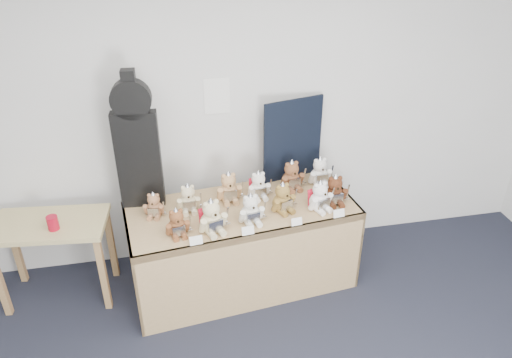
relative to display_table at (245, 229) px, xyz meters
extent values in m
plane|color=silver|center=(-0.15, 0.60, 0.76)|extent=(6.00, 0.00, 6.00)
cube|color=white|center=(-0.11, 0.59, 0.91)|extent=(0.21, 0.00, 0.30)
cube|color=#9A7B4E|center=(-0.01, 0.08, 0.13)|extent=(1.89, 0.96, 0.06)
cube|color=#9A7B4E|center=(0.03, -0.29, -0.22)|extent=(1.80, 0.23, 0.76)
cube|color=#9A7B4E|center=(-0.90, -0.03, -0.22)|extent=(0.11, 0.75, 0.76)
cube|color=#9A7B4E|center=(0.88, 0.18, -0.22)|extent=(0.11, 0.75, 0.76)
cube|color=tan|center=(-1.50, 0.22, 0.11)|extent=(0.91, 0.57, 0.04)
cube|color=#9F6C44|center=(-1.87, 0.46, -0.25)|extent=(0.05, 0.05, 0.68)
cube|color=#9F6C44|center=(-1.13, -0.02, -0.25)|extent=(0.05, 0.05, 0.68)
cube|color=#9F6C44|center=(-1.09, 0.37, -0.25)|extent=(0.05, 0.05, 0.68)
cube|color=black|center=(-0.76, 0.29, 0.56)|extent=(0.34, 0.12, 0.79)
cylinder|color=black|center=(-0.76, 0.29, 1.05)|extent=(0.30, 0.12, 0.30)
cube|color=black|center=(-0.76, 0.29, 1.17)|extent=(0.11, 0.10, 0.20)
cube|color=black|center=(0.50, 0.48, 0.52)|extent=(0.53, 0.15, 0.72)
cylinder|color=#A80B20|center=(-1.44, 0.12, 0.18)|extent=(0.08, 0.08, 0.11)
ellipsoid|color=brown|center=(-0.53, -0.18, 0.22)|extent=(0.16, 0.14, 0.14)
sphere|color=brown|center=(-0.53, -0.18, 0.32)|extent=(0.10, 0.10, 0.10)
cylinder|color=brown|center=(-0.52, -0.23, 0.31)|extent=(0.05, 0.03, 0.04)
sphere|color=black|center=(-0.52, -0.24, 0.31)|extent=(0.02, 0.02, 0.02)
sphere|color=brown|center=(-0.56, -0.19, 0.36)|extent=(0.03, 0.03, 0.03)
sphere|color=brown|center=(-0.49, -0.18, 0.36)|extent=(0.03, 0.03, 0.03)
cylinder|color=brown|center=(-0.59, -0.21, 0.23)|extent=(0.05, 0.08, 0.11)
cylinder|color=brown|center=(-0.46, -0.19, 0.23)|extent=(0.05, 0.08, 0.11)
cylinder|color=brown|center=(-0.55, -0.24, 0.18)|extent=(0.06, 0.10, 0.04)
cylinder|color=brown|center=(-0.49, -0.23, 0.18)|extent=(0.06, 0.10, 0.04)
cube|color=white|center=(-0.52, -0.24, 0.23)|extent=(0.09, 0.03, 0.08)
cone|color=white|center=(-0.53, -0.18, 0.36)|extent=(0.09, 0.09, 0.07)
cube|color=white|center=(-0.43, -0.20, 0.25)|extent=(0.02, 0.04, 0.15)
cube|color=white|center=(-0.43, -0.20, 0.19)|extent=(0.04, 0.01, 0.01)
ellipsoid|color=beige|center=(-0.28, -0.19, 0.24)|extent=(0.21, 0.20, 0.17)
sphere|color=beige|center=(-0.28, -0.19, 0.35)|extent=(0.13, 0.13, 0.13)
cylinder|color=beige|center=(-0.26, -0.24, 0.34)|extent=(0.06, 0.04, 0.05)
sphere|color=black|center=(-0.25, -0.26, 0.34)|extent=(0.02, 0.02, 0.02)
sphere|color=beige|center=(-0.31, -0.20, 0.40)|extent=(0.04, 0.04, 0.04)
sphere|color=beige|center=(-0.24, -0.18, 0.40)|extent=(0.04, 0.04, 0.04)
cylinder|color=beige|center=(-0.35, -0.24, 0.24)|extent=(0.08, 0.11, 0.13)
cylinder|color=beige|center=(-0.19, -0.18, 0.24)|extent=(0.08, 0.11, 0.13)
cylinder|color=beige|center=(-0.29, -0.26, 0.19)|extent=(0.09, 0.12, 0.05)
cylinder|color=beige|center=(-0.22, -0.23, 0.19)|extent=(0.09, 0.12, 0.05)
cube|color=white|center=(-0.25, -0.25, 0.24)|extent=(0.11, 0.05, 0.10)
cone|color=white|center=(-0.28, -0.19, 0.41)|extent=(0.11, 0.11, 0.08)
cube|color=white|center=(-0.16, -0.19, 0.27)|extent=(0.03, 0.05, 0.18)
cube|color=white|center=(-0.16, -0.19, 0.20)|extent=(0.05, 0.02, 0.01)
cube|color=red|center=(-0.30, -0.13, 0.25)|extent=(0.14, 0.07, 0.16)
ellipsoid|color=silver|center=(0.03, -0.13, 0.23)|extent=(0.18, 0.16, 0.16)
sphere|color=silver|center=(0.03, -0.13, 0.33)|extent=(0.12, 0.12, 0.12)
cylinder|color=silver|center=(0.03, -0.18, 0.33)|extent=(0.05, 0.03, 0.05)
sphere|color=black|center=(0.04, -0.20, 0.33)|extent=(0.02, 0.02, 0.02)
sphere|color=silver|center=(-0.01, -0.14, 0.38)|extent=(0.04, 0.04, 0.04)
sphere|color=silver|center=(0.06, -0.12, 0.38)|extent=(0.04, 0.04, 0.04)
cylinder|color=silver|center=(-0.05, -0.16, 0.24)|extent=(0.06, 0.09, 0.12)
cylinder|color=silver|center=(0.10, -0.14, 0.24)|extent=(0.06, 0.09, 0.12)
cylinder|color=silver|center=(0.00, -0.19, 0.18)|extent=(0.06, 0.11, 0.05)
cylinder|color=silver|center=(0.07, -0.18, 0.18)|extent=(0.06, 0.11, 0.05)
cube|color=white|center=(0.04, -0.19, 0.23)|extent=(0.10, 0.03, 0.09)
cone|color=white|center=(0.03, -0.13, 0.38)|extent=(0.10, 0.10, 0.08)
cube|color=white|center=(0.13, -0.14, 0.26)|extent=(0.02, 0.04, 0.17)
cube|color=white|center=(0.13, -0.14, 0.20)|extent=(0.05, 0.01, 0.01)
ellipsoid|color=olive|center=(0.30, -0.02, 0.23)|extent=(0.19, 0.18, 0.16)
sphere|color=olive|center=(0.30, -0.02, 0.33)|extent=(0.12, 0.12, 0.12)
cylinder|color=olive|center=(0.31, -0.07, 0.33)|extent=(0.05, 0.04, 0.05)
sphere|color=black|center=(0.32, -0.08, 0.33)|extent=(0.02, 0.02, 0.02)
sphere|color=olive|center=(0.26, -0.03, 0.38)|extent=(0.04, 0.04, 0.04)
sphere|color=olive|center=(0.33, -0.01, 0.38)|extent=(0.04, 0.04, 0.04)
cylinder|color=olive|center=(0.23, -0.07, 0.24)|extent=(0.07, 0.10, 0.12)
cylinder|color=olive|center=(0.37, -0.01, 0.24)|extent=(0.07, 0.10, 0.12)
cylinder|color=olive|center=(0.28, -0.09, 0.18)|extent=(0.08, 0.11, 0.05)
cylinder|color=olive|center=(0.35, -0.06, 0.18)|extent=(0.08, 0.11, 0.05)
cube|color=white|center=(0.32, -0.08, 0.23)|extent=(0.10, 0.05, 0.09)
cone|color=white|center=(0.30, -0.02, 0.38)|extent=(0.10, 0.10, 0.07)
cube|color=white|center=(0.40, -0.02, 0.26)|extent=(0.03, 0.04, 0.16)
cube|color=white|center=(0.40, -0.02, 0.20)|extent=(0.05, 0.02, 0.01)
ellipsoid|color=white|center=(0.59, -0.06, 0.23)|extent=(0.20, 0.18, 0.16)
sphere|color=white|center=(0.59, -0.06, 0.34)|extent=(0.12, 0.12, 0.12)
cylinder|color=white|center=(0.60, -0.11, 0.33)|extent=(0.06, 0.04, 0.05)
sphere|color=black|center=(0.61, -0.12, 0.33)|extent=(0.02, 0.02, 0.02)
sphere|color=white|center=(0.55, -0.07, 0.38)|extent=(0.04, 0.04, 0.04)
sphere|color=white|center=(0.62, -0.05, 0.38)|extent=(0.04, 0.04, 0.04)
cylinder|color=white|center=(0.52, -0.10, 0.24)|extent=(0.07, 0.10, 0.12)
cylinder|color=white|center=(0.66, -0.05, 0.24)|extent=(0.07, 0.10, 0.12)
cylinder|color=white|center=(0.57, -0.12, 0.18)|extent=(0.08, 0.11, 0.05)
cylinder|color=white|center=(0.64, -0.10, 0.18)|extent=(0.08, 0.11, 0.05)
cube|color=white|center=(0.61, -0.12, 0.23)|extent=(0.10, 0.05, 0.09)
cone|color=white|center=(0.59, -0.06, 0.39)|extent=(0.10, 0.10, 0.08)
cube|color=white|center=(0.69, -0.06, 0.26)|extent=(0.03, 0.04, 0.17)
cube|color=white|center=(0.69, -0.06, 0.20)|extent=(0.05, 0.02, 0.01)
cube|color=red|center=(0.57, 0.00, 0.24)|extent=(0.13, 0.07, 0.14)
ellipsoid|color=#512D1C|center=(0.73, 0.00, 0.23)|extent=(0.16, 0.14, 0.16)
sphere|color=#512D1C|center=(0.73, 0.00, 0.34)|extent=(0.12, 0.12, 0.12)
cylinder|color=#512D1C|center=(0.73, -0.05, 0.33)|extent=(0.05, 0.03, 0.05)
sphere|color=black|center=(0.73, -0.06, 0.33)|extent=(0.02, 0.02, 0.02)
sphere|color=#512D1C|center=(0.69, 0.00, 0.38)|extent=(0.04, 0.04, 0.04)
sphere|color=#512D1C|center=(0.77, 0.00, 0.38)|extent=(0.04, 0.04, 0.04)
cylinder|color=#512D1C|center=(0.66, -0.02, 0.24)|extent=(0.05, 0.09, 0.12)
cylinder|color=#512D1C|center=(0.81, -0.02, 0.24)|extent=(0.05, 0.09, 0.12)
cylinder|color=#512D1C|center=(0.70, -0.05, 0.18)|extent=(0.05, 0.10, 0.05)
cylinder|color=#512D1C|center=(0.77, -0.05, 0.18)|extent=(0.05, 0.10, 0.05)
cube|color=white|center=(0.73, -0.06, 0.23)|extent=(0.10, 0.02, 0.09)
cone|color=white|center=(0.73, 0.00, 0.39)|extent=(0.10, 0.10, 0.08)
cube|color=white|center=(0.83, -0.03, 0.26)|extent=(0.01, 0.04, 0.17)
cube|color=white|center=(0.83, -0.03, 0.20)|extent=(0.05, 0.01, 0.01)
ellipsoid|color=beige|center=(-0.42, 0.12, 0.23)|extent=(0.15, 0.13, 0.15)
sphere|color=beige|center=(-0.42, 0.12, 0.32)|extent=(0.11, 0.11, 0.11)
cylinder|color=beige|center=(-0.42, 0.08, 0.32)|extent=(0.05, 0.03, 0.05)
sphere|color=black|center=(-0.42, 0.06, 0.32)|extent=(0.02, 0.02, 0.02)
sphere|color=beige|center=(-0.46, 0.12, 0.37)|extent=(0.03, 0.03, 0.03)
sphere|color=beige|center=(-0.38, 0.13, 0.37)|extent=(0.03, 0.03, 0.03)
cylinder|color=beige|center=(-0.49, 0.11, 0.23)|extent=(0.04, 0.08, 0.11)
cylinder|color=beige|center=(-0.35, 0.11, 0.23)|extent=(0.04, 0.08, 0.11)
cylinder|color=beige|center=(-0.45, 0.07, 0.18)|extent=(0.05, 0.10, 0.04)
cylinder|color=beige|center=(-0.39, 0.07, 0.18)|extent=(0.05, 0.10, 0.04)
cube|color=white|center=(-0.42, 0.07, 0.23)|extent=(0.10, 0.02, 0.08)
cone|color=white|center=(-0.42, 0.12, 0.37)|extent=(0.09, 0.09, 0.07)
cube|color=white|center=(-0.33, 0.10, 0.25)|extent=(0.01, 0.04, 0.16)
cube|color=white|center=(-0.33, 0.10, 0.20)|extent=(0.04, 0.01, 0.01)
ellipsoid|color=tan|center=(-0.09, 0.21, 0.23)|extent=(0.17, 0.15, 0.16)
sphere|color=tan|center=(-0.09, 0.21, 0.34)|extent=(0.12, 0.12, 0.12)
cylinder|color=tan|center=(-0.09, 0.16, 0.33)|extent=(0.05, 0.03, 0.05)
sphere|color=black|center=(-0.08, 0.14, 0.33)|extent=(0.02, 0.02, 0.02)
sphere|color=tan|center=(-0.13, 0.21, 0.39)|extent=(0.04, 0.04, 0.04)
sphere|color=tan|center=(-0.05, 0.21, 0.39)|extent=(0.04, 0.04, 0.04)
cylinder|color=tan|center=(-0.16, 0.19, 0.24)|extent=(0.05, 0.09, 0.12)
cylinder|color=tan|center=(-0.01, 0.19, 0.24)|extent=(0.05, 0.09, 0.12)
cylinder|color=tan|center=(-0.12, 0.15, 0.18)|extent=(0.06, 0.11, 0.05)
cylinder|color=tan|center=(-0.05, 0.16, 0.18)|extent=(0.06, 0.11, 0.05)
cube|color=white|center=(-0.08, 0.15, 0.24)|extent=(0.11, 0.02, 0.09)
cone|color=white|center=(-0.09, 0.21, 0.39)|extent=(0.10, 0.10, 0.08)
cube|color=white|center=(0.02, 0.18, 0.26)|extent=(0.02, 0.04, 0.17)
cube|color=white|center=(0.02, 0.18, 0.20)|extent=(0.05, 0.01, 0.01)
ellipsoid|color=white|center=(0.15, 0.21, 0.23)|extent=(0.16, 0.14, 0.15)
sphere|color=white|center=(0.15, 0.21, 0.33)|extent=(0.11, 0.11, 0.11)
cylinder|color=white|center=(0.16, 0.16, 0.32)|extent=(0.05, 0.03, 0.05)
sphere|color=black|center=(0.16, 0.15, 0.32)|extent=(0.02, 0.02, 0.02)
sphere|color=white|center=(0.12, 0.21, 0.37)|extent=(0.04, 0.04, 0.04)
sphere|color=white|center=(0.19, 0.22, 0.37)|extent=(0.04, 0.04, 0.04)
cylinder|color=white|center=(0.09, 0.18, 0.23)|extent=(0.05, 0.09, 0.11)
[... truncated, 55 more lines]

